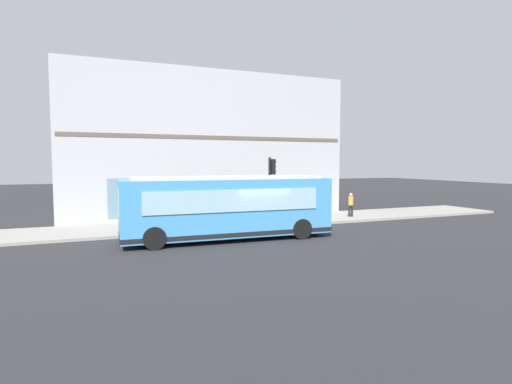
% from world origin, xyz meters
% --- Properties ---
extents(ground, '(120.00, 120.00, 0.00)m').
position_xyz_m(ground, '(0.00, 0.00, 0.00)').
color(ground, '#262628').
extents(sidewalk_curb, '(4.38, 40.00, 0.15)m').
position_xyz_m(sidewalk_curb, '(4.79, 0.00, 0.07)').
color(sidewalk_curb, gray).
rests_on(sidewalk_curb, ground).
extents(building_corner, '(9.60, 18.85, 9.69)m').
position_xyz_m(building_corner, '(11.75, 0.00, 4.84)').
color(building_corner, '#A8A8AD').
rests_on(building_corner, ground).
extents(city_bus_nearside, '(2.92, 10.13, 3.07)m').
position_xyz_m(city_bus_nearside, '(0.41, 1.36, 1.55)').
color(city_bus_nearside, '#3F8CC6').
rests_on(city_bus_nearside, ground).
extents(traffic_light_near_corner, '(0.32, 0.49, 3.88)m').
position_xyz_m(traffic_light_near_corner, '(3.28, -2.28, 2.86)').
color(traffic_light_near_corner, black).
rests_on(traffic_light_near_corner, sidewalk_curb).
extents(fire_hydrant, '(0.35, 0.35, 0.74)m').
position_xyz_m(fire_hydrant, '(3.64, -3.82, 0.51)').
color(fire_hydrant, yellow).
rests_on(fire_hydrant, sidewalk_curb).
extents(pedestrian_near_building_entrance, '(0.32, 0.32, 1.63)m').
position_xyz_m(pedestrian_near_building_entrance, '(4.21, -5.30, 1.08)').
color(pedestrian_near_building_entrance, '#3359A5').
rests_on(pedestrian_near_building_entrance, sidewalk_curb).
extents(pedestrian_near_hydrant, '(0.32, 0.32, 1.62)m').
position_xyz_m(pedestrian_near_hydrant, '(6.17, 2.58, 1.08)').
color(pedestrian_near_hydrant, '#3F8C4C').
rests_on(pedestrian_near_hydrant, sidewalk_curb).
extents(pedestrian_walking_along_curb, '(0.32, 0.32, 1.62)m').
position_xyz_m(pedestrian_walking_along_curb, '(3.71, -0.34, 1.08)').
color(pedestrian_walking_along_curb, '#B23338').
rests_on(pedestrian_walking_along_curb, sidewalk_curb).
extents(pedestrian_by_light_pole, '(0.32, 0.32, 1.56)m').
position_xyz_m(pedestrian_by_light_pole, '(4.11, -8.43, 1.04)').
color(pedestrian_by_light_pole, black).
rests_on(pedestrian_by_light_pole, sidewalk_curb).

